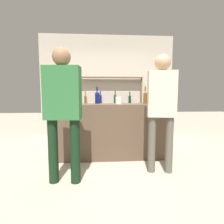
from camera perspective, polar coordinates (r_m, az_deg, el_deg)
The scene contains 11 objects.
ground_plane at distance 3.40m, azimuth 0.00°, elevation -14.30°, with size 16.00×16.00×0.00m, color #B2A893.
bar_counter at distance 3.26m, azimuth 0.00°, elevation -6.08°, with size 2.12×0.53×0.99m, color brown.
back_wall at distance 5.05m, azimuth -1.50°, elevation 8.47°, with size 3.72×0.12×2.80m, color #B2A899.
back_shelf at distance 4.87m, azimuth -1.32°, elevation 4.91°, with size 1.94×0.18×1.64m.
counter_bottle_0 at distance 3.30m, azimuth -4.85°, elevation 4.93°, with size 0.08×0.08×0.32m.
counter_bottle_1 at distance 3.35m, azimuth 10.79°, elevation 4.81°, with size 0.07×0.07×0.32m.
counter_bottle_2 at distance 3.31m, azimuth 15.96°, elevation 4.85°, with size 0.07×0.07×0.35m.
wine_glass at distance 3.24m, azimuth -14.64°, elevation 4.64°, with size 0.09×0.09×0.16m.
cork_jar at distance 3.17m, azimuth 2.26°, elevation 3.83°, with size 0.13×0.13×0.13m.
customer_left at distance 2.32m, azimuth -15.75°, elevation 2.18°, with size 0.47×0.24×1.75m.
customer_right at distance 2.64m, azimuth 15.88°, elevation 2.80°, with size 0.42×0.23×1.73m.
Camera 1 is at (-0.22, -3.18, 1.17)m, focal length 28.00 mm.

